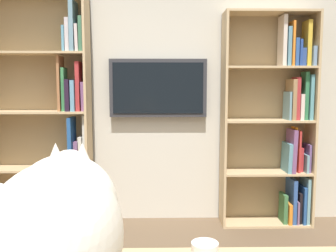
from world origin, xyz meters
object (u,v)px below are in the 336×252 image
(bookshelf_left, at_px, (279,122))
(cat, at_px, (58,228))
(bookshelf_right, at_px, (53,114))
(wall_mounted_tv, at_px, (158,88))

(bookshelf_left, bearing_deg, cat, 61.91)
(bookshelf_right, relative_size, cat, 3.65)
(bookshelf_left, xyz_separation_m, cat, (1.36, 2.55, -0.01))
(bookshelf_left, height_order, wall_mounted_tv, bookshelf_left)
(bookshelf_left, bearing_deg, wall_mounted_tv, -4.28)
(bookshelf_left, relative_size, wall_mounted_tv, 2.16)
(bookshelf_left, distance_m, bookshelf_right, 2.11)
(cat, bearing_deg, bookshelf_right, -73.64)
(bookshelf_right, bearing_deg, cat, 106.36)
(wall_mounted_tv, bearing_deg, cat, 85.08)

